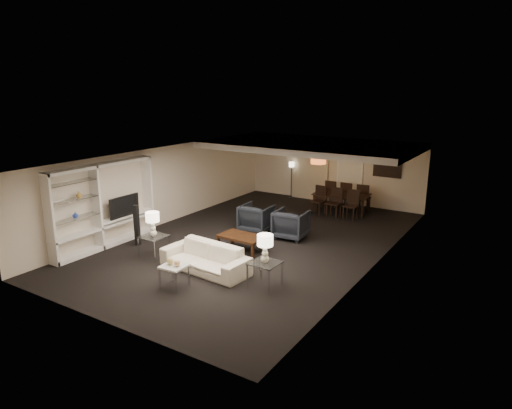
{
  "coord_description": "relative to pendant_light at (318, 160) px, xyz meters",
  "views": [
    {
      "loc": [
        6.69,
        -10.6,
        4.4
      ],
      "look_at": [
        0.0,
        0.0,
        1.1
      ],
      "focal_mm": 32.0,
      "sensor_mm": 36.0,
      "label": 1
    }
  ],
  "objects": [
    {
      "name": "chair_nl",
      "position": [
        0.01,
        0.05,
        -1.42
      ],
      "size": [
        0.51,
        0.51,
        1.0
      ],
      "primitive_type": null,
      "rotation": [
        0.0,
        0.0,
        -0.12
      ],
      "color": "black",
      "rests_on": "floor"
    },
    {
      "name": "side_table_left",
      "position": [
        -1.88,
        -6.0,
        -1.63
      ],
      "size": [
        0.63,
        0.63,
        0.58
      ],
      "primitive_type": null,
      "rotation": [
        0.0,
        0.0,
        0.01
      ],
      "color": "white",
      "rests_on": "floor"
    },
    {
      "name": "floor_lamp",
      "position": [
        -1.91,
        1.68,
        -1.19
      ],
      "size": [
        0.23,
        0.23,
        1.45
      ],
      "primitive_type": null,
      "rotation": [
        0.0,
        0.0,
        0.09
      ],
      "color": "black",
      "rests_on": "floor"
    },
    {
      "name": "dining_table",
      "position": [
        0.61,
        0.7,
        -1.58
      ],
      "size": [
        2.0,
        1.25,
        0.67
      ],
      "primitive_type": "imported",
      "rotation": [
        0.0,
        0.0,
        0.1
      ],
      "color": "black",
      "rests_on": "floor"
    },
    {
      "name": "chair_fl",
      "position": [
        0.01,
        1.35,
        -1.42
      ],
      "size": [
        0.48,
        0.48,
        1.0
      ],
      "primitive_type": null,
      "rotation": [
        0.0,
        0.0,
        3.11
      ],
      "color": "black",
      "rests_on": "floor"
    },
    {
      "name": "table_lamp_left",
      "position": [
        -1.88,
        -6.0,
        -1.01
      ],
      "size": [
        0.36,
        0.36,
        0.65
      ],
      "primitive_type": null,
      "rotation": [
        0.0,
        0.0,
        -0.0
      ],
      "color": "beige",
      "rests_on": "side_table_left"
    },
    {
      "name": "media_unit",
      "position": [
        -3.61,
        -6.1,
        -0.74
      ],
      "size": [
        0.38,
        3.4,
        2.35
      ],
      "primitive_type": null,
      "color": "white",
      "rests_on": "wall_left"
    },
    {
      "name": "chair_fm",
      "position": [
        0.61,
        1.35,
        -1.42
      ],
      "size": [
        0.48,
        0.48,
        1.0
      ],
      "primitive_type": null,
      "rotation": [
        0.0,
        0.0,
        3.11
      ],
      "color": "black",
      "rests_on": "floor"
    },
    {
      "name": "vase_amber",
      "position": [
        -3.61,
        -6.85,
        -0.27
      ],
      "size": [
        0.16,
        0.16,
        0.17
      ],
      "primitive_type": "imported",
      "color": "gold",
      "rests_on": "media_unit"
    },
    {
      "name": "table_lamp_right",
      "position": [
        1.52,
        -6.0,
        -1.01
      ],
      "size": [
        0.36,
        0.36,
        0.65
      ],
      "primitive_type": null,
      "rotation": [
        0.0,
        0.0,
        -0.01
      ],
      "color": "beige",
      "rests_on": "side_table_right"
    },
    {
      "name": "gold_gourd_a",
      "position": [
        -0.28,
        -7.1,
        -1.32
      ],
      "size": [
        0.17,
        0.17,
        0.17
      ],
      "primitive_type": "sphere",
      "color": "#E7CE7A",
      "rests_on": "marble_table"
    },
    {
      "name": "wall_right",
      "position": [
        3.2,
        -3.5,
        -0.67
      ],
      "size": [
        0.02,
        11.0,
        2.5
      ],
      "primitive_type": "cube",
      "color": "beige",
      "rests_on": "ground"
    },
    {
      "name": "curtains",
      "position": [
        -1.2,
        1.92,
        -0.72
      ],
      "size": [
        1.5,
        0.12,
        2.4
      ],
      "primitive_type": "cube",
      "color": "beige",
      "rests_on": "wall_back"
    },
    {
      "name": "door",
      "position": [
        0.4,
        1.97,
        -0.87
      ],
      "size": [
        0.9,
        0.05,
        2.1
      ],
      "primitive_type": "cube",
      "color": "silver",
      "rests_on": "wall_back"
    },
    {
      "name": "chair_nr",
      "position": [
        1.21,
        0.05,
        -1.42
      ],
      "size": [
        0.46,
        0.46,
        1.0
      ],
      "primitive_type": null,
      "rotation": [
        0.0,
        0.0,
        0.0
      ],
      "color": "black",
      "rests_on": "floor"
    },
    {
      "name": "chair_fr",
      "position": [
        1.21,
        1.35,
        -1.42
      ],
      "size": [
        0.49,
        0.49,
        1.0
      ],
      "primitive_type": null,
      "rotation": [
        0.0,
        0.0,
        3.21
      ],
      "color": "black",
      "rests_on": "floor"
    },
    {
      "name": "pendant_light",
      "position": [
        0.0,
        0.0,
        0.0
      ],
      "size": [
        0.52,
        0.52,
        0.24
      ],
      "primitive_type": "cylinder",
      "color": "#D8591E",
      "rests_on": "ceiling_soffit"
    },
    {
      "name": "coffee_table",
      "position": [
        -0.18,
        -4.4,
        -1.7
      ],
      "size": [
        1.28,
        0.78,
        0.45
      ],
      "primitive_type": null,
      "rotation": [
        0.0,
        0.0,
        -0.04
      ],
      "color": "black",
      "rests_on": "floor"
    },
    {
      "name": "painting",
      "position": [
        1.8,
        1.96,
        -0.37
      ],
      "size": [
        0.95,
        0.04,
        0.65
      ],
      "primitive_type": "cube",
      "color": "#142D38",
      "rests_on": "wall_back"
    },
    {
      "name": "chair_nm",
      "position": [
        0.61,
        0.05,
        -1.42
      ],
      "size": [
        0.48,
        0.48,
        1.0
      ],
      "primitive_type": null,
      "rotation": [
        0.0,
        0.0,
        -0.04
      ],
      "color": "black",
      "rests_on": "floor"
    },
    {
      "name": "ceiling",
      "position": [
        -0.3,
        -3.5,
        0.58
      ],
      "size": [
        7.0,
        11.0,
        0.02
      ],
      "primitive_type": "cube",
      "color": "silver",
      "rests_on": "ground"
    },
    {
      "name": "floor_speaker",
      "position": [
        -2.95,
        -5.57,
        -1.33
      ],
      "size": [
        0.16,
        0.16,
        1.17
      ],
      "primitive_type": "cube",
      "rotation": [
        0.0,
        0.0,
        0.3
      ],
      "color": "black",
      "rests_on": "floor"
    },
    {
      "name": "armchair_left",
      "position": [
        -0.78,
        -2.7,
        -1.5
      ],
      "size": [
        0.96,
        0.98,
        0.85
      ],
      "primitive_type": "imported",
      "rotation": [
        0.0,
        0.0,
        3.2
      ],
      "color": "black",
      "rests_on": "floor"
    },
    {
      "name": "sofa",
      "position": [
        -0.18,
        -6.0,
        -1.59
      ],
      "size": [
        2.33,
        1.06,
        0.66
      ],
      "primitive_type": "imported",
      "rotation": [
        0.0,
        0.0,
        -0.07
      ],
      "color": "beige",
      "rests_on": "floor"
    },
    {
      "name": "marble_table",
      "position": [
        -0.18,
        -7.1,
        -1.66
      ],
      "size": [
        0.55,
        0.55,
        0.52
      ],
      "primitive_type": null,
      "rotation": [
        0.0,
        0.0,
        0.06
      ],
      "color": "white",
      "rests_on": "floor"
    },
    {
      "name": "side_table_right",
      "position": [
        1.52,
        -6.0,
        -1.63
      ],
      "size": [
        0.64,
        0.64,
        0.58
      ],
      "primitive_type": null,
      "rotation": [
        0.0,
        0.0,
        -0.02
      ],
      "color": "white",
      "rests_on": "floor"
    },
    {
      "name": "wall_back",
      "position": [
        -0.3,
        2.0,
        -0.67
      ],
      "size": [
        7.0,
        0.02,
        2.5
      ],
      "primitive_type": "cube",
      "color": "beige",
      "rests_on": "ground"
    },
    {
      "name": "wall_left",
      "position": [
        -3.8,
        -3.5,
        -0.67
      ],
      "size": [
        0.02,
        11.0,
        2.5
      ],
      "primitive_type": "cube",
      "color": "beige",
      "rests_on": "ground"
    },
    {
      "name": "gold_gourd_b",
      "position": [
        -0.08,
        -7.1,
        -1.33
      ],
      "size": [
        0.15,
        0.15,
        0.15
      ],
      "primitive_type": "sphere",
      "color": "#E4B578",
      "rests_on": "marble_table"
    },
    {
      "name": "television",
      "position": [
        -3.58,
        -5.5,
        -0.87
      ],
      "size": [
        1.04,
        0.14,
        0.6
      ],
      "primitive_type": "imported",
      "rotation": [
        0.0,
        0.0,
        1.57
      ],
      "color": "black",
      "rests_on": "media_unit"
    },
    {
      "name": "ceiling_soffit",
      "position": [
        -0.3,
        0.0,
        0.48
      ],
      "size": [
        7.0,
        4.0,
        0.2
      ],
      "primitive_type": "cube",
      "color": "silver",
      "rests_on": "ceiling"
    },
    {
      "name": "wall_front",
      "position": [
        -0.3,
        -9.0,
        -0.67
      ],
      "size": [
        7.0,
        0.02,
        2.5
      ],
      "primitive_type": "cube",
      "color": "beige",
      "rests_on": "ground"
    },
    {
      "name": "floor",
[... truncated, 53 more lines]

